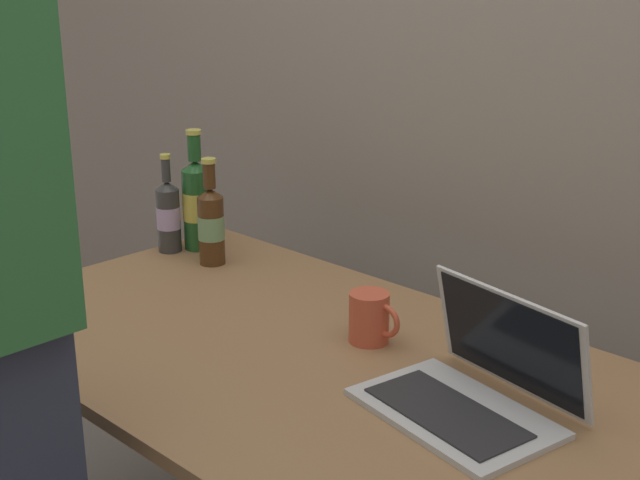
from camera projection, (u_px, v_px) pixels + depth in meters
desk at (304, 399)px, 1.80m from camera, size 1.53×0.86×0.70m
laptop at (475, 385)px, 1.53m from camera, size 0.39×0.33×0.21m
beer_bottle_amber at (197, 202)px, 2.35m from camera, size 0.08×0.08×0.33m
beer_bottle_dark at (211, 223)px, 2.24m from camera, size 0.07×0.07×0.28m
beer_bottle_brown at (168, 215)px, 2.33m from camera, size 0.06×0.06×0.27m
coffee_mug at (370, 318)px, 1.79m from camera, size 0.12×0.08×0.11m
back_wall at (530, 28)px, 2.11m from camera, size 6.00×0.10×2.60m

